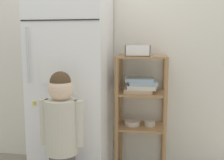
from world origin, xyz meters
TOP-DOWN VIEW (x-y plane):
  - kitchen_wall_back at (0.00, 0.36)m, footprint 2.63×0.03m
  - refrigerator at (-0.29, 0.02)m, footprint 0.63×0.66m
  - child_standing at (-0.23, -0.46)m, footprint 0.33×0.24m
  - pantry_shelf_unit at (0.31, 0.16)m, footprint 0.45×0.34m
  - fruit_bin at (0.28, 0.15)m, footprint 0.22×0.19m

SIDE VIEW (x-z plane):
  - child_standing at x=-0.23m, z-range 0.11..1.12m
  - pantry_shelf_unit at x=0.31m, z-range 0.16..1.25m
  - refrigerator at x=-0.29m, z-range 0.00..1.73m
  - kitchen_wall_back at x=0.00m, z-range 0.00..2.23m
  - fruit_bin at x=0.28m, z-range 1.08..1.18m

